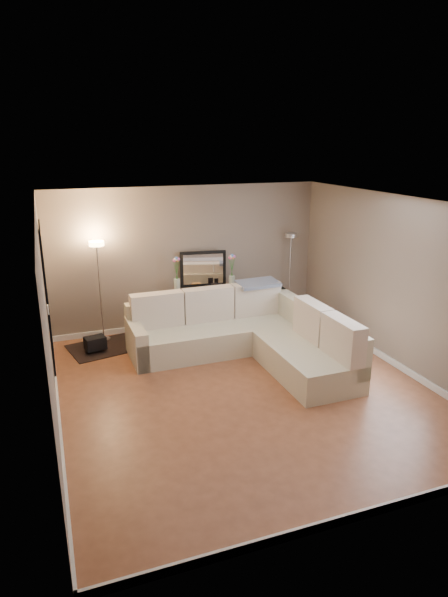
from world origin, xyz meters
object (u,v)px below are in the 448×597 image
object	(u,v)px
floor_lamp_lit	(99,271)
console_table	(201,307)
floor_lamp_unlit	(290,259)
sectional_sofa	(247,334)

from	to	relation	value
floor_lamp_lit	console_table	bearing A→B (deg)	-1.27
floor_lamp_lit	floor_lamp_unlit	world-z (taller)	floor_lamp_lit
sectional_sofa	floor_lamp_lit	size ratio (longest dim) A/B	1.64
floor_lamp_unlit	console_table	bearing A→B (deg)	-178.49
console_table	floor_lamp_lit	world-z (taller)	floor_lamp_lit
console_table	floor_lamp_unlit	xyz separation A→B (m)	(1.83, 0.05, 0.76)
sectional_sofa	console_table	xyz separation A→B (m)	(-0.32, 1.44, 0.04)
floor_lamp_unlit	sectional_sofa	bearing A→B (deg)	-135.44
sectional_sofa	floor_lamp_lit	world-z (taller)	floor_lamp_lit
console_table	floor_lamp_unlit	size ratio (longest dim) A/B	0.74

